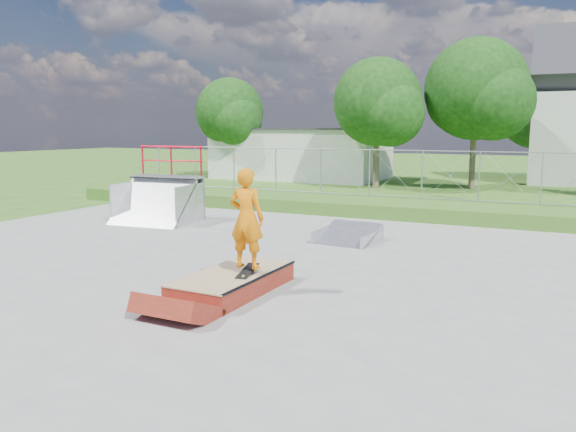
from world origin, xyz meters
name	(u,v)px	position (x,y,z in m)	size (l,w,h in m)	color
ground	(222,271)	(0.00, 0.00, 0.00)	(120.00, 120.00, 0.00)	#2D5F1B
concrete_pad	(222,270)	(0.00, 0.00, 0.02)	(20.00, 16.00, 0.04)	gray
grass_berm	(360,206)	(0.00, 9.50, 0.25)	(24.00, 3.00, 0.50)	#2D5F1B
grind_box	(233,283)	(1.08, -1.31, 0.20)	(1.34, 2.67, 0.39)	maroon
quarter_pipe	(155,185)	(-5.31, 4.41, 1.24)	(2.49, 2.10, 2.49)	#A5A6AD
flat_bank_ramp	(347,235)	(1.45, 4.04, 0.23)	(1.47, 1.57, 0.45)	#A5A6AD
skateboard	(247,271)	(1.36, -1.26, 0.44)	(0.22, 0.80, 0.02)	black
skater	(247,222)	(1.36, -1.26, 1.37)	(0.68, 0.45, 1.86)	orange
concrete_stairs	(161,193)	(-8.50, 8.70, 0.40)	(1.50, 1.60, 0.80)	gray
chain_link_fence	(369,173)	(0.00, 10.50, 1.40)	(20.00, 0.06, 1.80)	#92959A
utility_building_flat	(302,154)	(-8.00, 22.00, 1.50)	(10.00, 6.00, 3.00)	silver
tree_left_near	(381,105)	(-1.75, 17.83, 4.24)	(4.76, 4.48, 6.65)	brown
tree_center	(481,93)	(2.78, 19.81, 4.85)	(5.44, 5.12, 7.60)	brown
tree_left_far	(232,114)	(-11.77, 19.85, 3.94)	(4.42, 4.16, 6.18)	brown
tree_back_mid	(538,119)	(5.21, 27.86, 3.63)	(4.08, 3.84, 5.70)	brown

